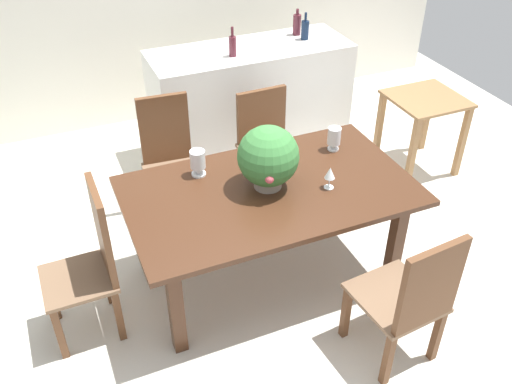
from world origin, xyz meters
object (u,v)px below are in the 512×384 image
(crystal_vase_center_near, at_px, (198,161))
(wine_bottle_clear, at_px, (305,30))
(crystal_vase_left, at_px, (334,137))
(chair_far_left, at_px, (169,155))
(wine_glass, at_px, (330,174))
(chair_far_right, at_px, (267,139))
(wine_bottle_amber, at_px, (233,46))
(chair_near_right, at_px, (411,297))
(dining_table, at_px, (269,201))
(flower_centerpiece, at_px, (269,157))
(wine_bottle_tall, at_px, (297,24))
(kitchen_counter, at_px, (250,99))
(side_table, at_px, (424,115))
(chair_head_end, at_px, (92,259))

(crystal_vase_center_near, height_order, wine_bottle_clear, wine_bottle_clear)
(crystal_vase_left, bearing_deg, chair_far_left, 144.94)
(wine_glass, bearing_deg, chair_far_right, 86.90)
(wine_glass, distance_m, wine_bottle_amber, 1.76)
(chair_far_right, height_order, crystal_vase_left, crystal_vase_left)
(chair_near_right, relative_size, wine_bottle_amber, 3.87)
(dining_table, height_order, wine_bottle_clear, wine_bottle_clear)
(chair_far_left, bearing_deg, chair_near_right, -62.63)
(flower_centerpiece, bearing_deg, chair_near_right, -67.38)
(chair_far_right, bearing_deg, chair_far_left, 178.16)
(chair_far_left, height_order, wine_bottle_tall, wine_bottle_tall)
(wine_bottle_clear, bearing_deg, kitchen_counter, -179.40)
(crystal_vase_center_near, bearing_deg, wine_bottle_clear, 43.11)
(wine_glass, distance_m, side_table, 1.74)
(chair_near_right, relative_size, kitchen_counter, 0.54)
(wine_glass, bearing_deg, side_table, 31.80)
(kitchen_counter, bearing_deg, wine_glass, -96.87)
(flower_centerpiece, height_order, kitchen_counter, flower_centerpiece)
(chair_far_right, relative_size, chair_near_right, 0.91)
(chair_head_end, xyz_separation_m, crystal_vase_center_near, (0.79, 0.33, 0.30))
(chair_far_left, relative_size, side_table, 1.43)
(crystal_vase_left, distance_m, side_table, 1.33)
(crystal_vase_left, bearing_deg, chair_far_right, 105.51)
(kitchen_counter, relative_size, wine_bottle_amber, 7.14)
(kitchen_counter, bearing_deg, chair_near_right, -93.18)
(flower_centerpiece, bearing_deg, chair_head_end, -178.62)
(wine_bottle_amber, bearing_deg, crystal_vase_center_near, -120.17)
(chair_far_left, distance_m, crystal_vase_left, 1.28)
(chair_far_left, distance_m, kitchen_counter, 1.23)
(crystal_vase_center_near, xyz_separation_m, wine_glass, (0.72, -0.47, -0.00))
(chair_near_right, distance_m, kitchen_counter, 2.70)
(chair_far_left, bearing_deg, kitchen_counter, 41.02)
(wine_glass, xyz_separation_m, wine_bottle_amber, (0.02, 1.74, 0.22))
(chair_far_left, height_order, wine_bottle_amber, wine_bottle_amber)
(chair_far_right, xyz_separation_m, side_table, (1.39, -0.21, 0.04))
(dining_table, distance_m, kitchen_counter, 1.81)
(side_table, bearing_deg, flower_centerpiece, -157.88)
(wine_bottle_tall, bearing_deg, wine_bottle_amber, -161.18)
(crystal_vase_center_near, xyz_separation_m, wine_bottle_clear, (1.48, 1.39, 0.21))
(chair_far_left, height_order, side_table, chair_far_left)
(wine_bottle_amber, bearing_deg, chair_far_right, -86.25)
(chair_near_right, bearing_deg, chair_head_end, -37.41)
(crystal_vase_center_near, xyz_separation_m, side_table, (2.17, 0.43, -0.32))
(flower_centerpiece, height_order, crystal_vase_left, flower_centerpiece)
(kitchen_counter, bearing_deg, chair_far_right, -102.43)
(side_table, bearing_deg, dining_table, -157.12)
(chair_far_left, relative_size, kitchen_counter, 0.55)
(dining_table, bearing_deg, chair_far_right, 66.97)
(chair_far_right, relative_size, flower_centerpiece, 2.11)
(wine_bottle_tall, height_order, side_table, wine_bottle_tall)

